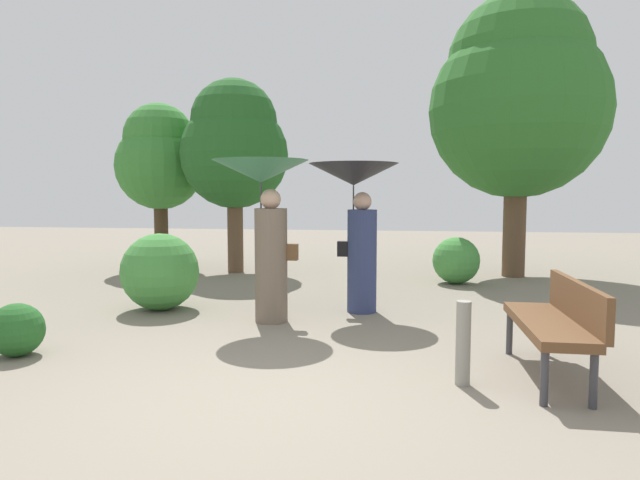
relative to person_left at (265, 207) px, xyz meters
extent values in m
plane|color=gray|center=(0.60, -2.49, -1.41)|extent=(40.00, 40.00, 0.00)
cylinder|color=#6B5B4C|center=(0.07, 0.01, -0.71)|extent=(0.40, 0.40, 1.39)
sphere|color=tan|center=(0.07, 0.01, 0.09)|extent=(0.25, 0.25, 0.25)
cylinder|color=#333338|center=(-0.05, 0.00, -0.10)|extent=(0.02, 0.02, 0.79)
cone|color=#33724C|center=(-0.05, 0.00, 0.43)|extent=(1.16, 1.16, 0.27)
cube|color=brown|center=(0.33, 0.03, -0.55)|extent=(0.14, 0.10, 0.20)
cylinder|color=navy|center=(1.12, 0.73, -0.73)|extent=(0.39, 0.39, 1.36)
sphere|color=tan|center=(1.12, 0.73, 0.06)|extent=(0.24, 0.24, 0.24)
cylinder|color=#333338|center=(1.01, 0.72, -0.12)|extent=(0.02, 0.02, 0.79)
cone|color=black|center=(1.01, 0.72, 0.41)|extent=(1.18, 1.18, 0.29)
cube|color=black|center=(0.87, 0.71, -0.57)|extent=(0.14, 0.10, 0.20)
cylinder|color=#38383D|center=(2.70, -0.99, -1.19)|extent=(0.06, 0.06, 0.44)
cylinder|color=#38383D|center=(3.04, -0.99, -1.19)|extent=(0.06, 0.06, 0.44)
cylinder|color=#38383D|center=(2.71, -2.33, -1.19)|extent=(0.06, 0.06, 0.44)
cylinder|color=#38383D|center=(3.05, -2.33, -1.19)|extent=(0.06, 0.06, 0.44)
cube|color=brown|center=(2.87, -1.66, -0.95)|extent=(0.44, 1.50, 0.08)
cube|color=brown|center=(3.11, -1.66, -0.75)|extent=(0.06, 1.50, 0.35)
cylinder|color=#42301E|center=(-3.41, 4.43, 0.03)|extent=(0.29, 0.29, 2.87)
sphere|color=#387F33|center=(-3.41, 4.43, 0.75)|extent=(1.82, 1.82, 1.82)
sphere|color=#387F33|center=(-3.41, 4.43, 1.32)|extent=(1.45, 1.45, 1.45)
cylinder|color=brown|center=(3.73, 4.35, 0.68)|extent=(0.42, 0.42, 4.17)
sphere|color=#2D6B28|center=(3.73, 4.35, 1.72)|extent=(3.27, 3.27, 3.27)
sphere|color=#2D6B28|center=(3.73, 4.35, 2.55)|extent=(2.62, 2.62, 2.62)
cylinder|color=brown|center=(-1.68, 4.10, 0.16)|extent=(0.31, 0.31, 3.13)
sphere|color=#235B23|center=(-1.68, 4.10, 0.94)|extent=(2.13, 2.13, 2.13)
sphere|color=#235B23|center=(-1.68, 4.10, 1.57)|extent=(1.71, 1.71, 1.71)
sphere|color=#235B23|center=(-2.00, -1.79, -1.15)|extent=(0.51, 0.51, 0.51)
sphere|color=#428C3D|center=(-1.58, 0.44, -0.89)|extent=(1.04, 1.04, 1.04)
sphere|color=#428C3D|center=(2.57, 3.31, -1.00)|extent=(0.82, 0.82, 0.82)
cylinder|color=gray|center=(2.16, -1.96, -1.06)|extent=(0.12, 0.12, 0.69)
camera|label=1|loc=(1.68, -6.45, 0.14)|focal=30.75mm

